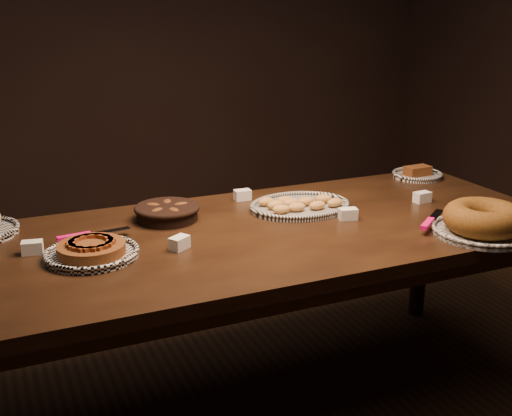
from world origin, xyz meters
name	(u,v)px	position (x,y,z in m)	size (l,w,h in m)	color
ground	(258,400)	(0.00, 0.00, 0.00)	(5.00, 5.00, 0.00)	black
buffet_table	(259,248)	(0.00, 0.00, 0.68)	(2.40, 1.00, 0.75)	black
apple_tart_plate	(92,251)	(-0.63, -0.02, 0.77)	(0.33, 0.34, 0.06)	white
madeleine_platter	(299,205)	(0.26, 0.16, 0.77)	(0.42, 0.34, 0.05)	black
bundt_cake_plate	(483,222)	(0.74, -0.38, 0.80)	(0.41, 0.43, 0.12)	black
croissant_basket	(167,211)	(-0.28, 0.25, 0.79)	(0.26, 0.26, 0.06)	black
loaf_plate	(417,174)	(1.02, 0.38, 0.77)	(0.24, 0.24, 0.06)	black
tent_cards	(255,217)	(0.02, 0.08, 0.77)	(1.67, 0.51, 0.04)	white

